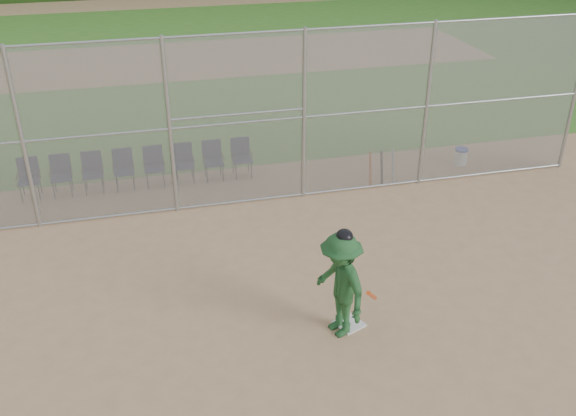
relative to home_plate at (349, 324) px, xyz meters
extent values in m
plane|color=tan|center=(-0.49, -0.10, -0.01)|extent=(100.00, 100.00, 0.00)
plane|color=#34691F|center=(-0.49, 17.90, 0.00)|extent=(100.00, 100.00, 0.00)
plane|color=tan|center=(-0.49, 17.90, 0.00)|extent=(24.00, 24.00, 0.00)
cube|color=gray|center=(-0.49, 4.90, 1.99)|extent=(16.00, 0.02, 4.00)
cylinder|color=#9EA3A8|center=(7.51, 4.90, 1.99)|extent=(0.09, 0.09, 4.00)
cylinder|color=#9EA3A8|center=(-0.49, 4.90, 3.94)|extent=(16.00, 0.05, 0.05)
cube|color=silver|center=(0.00, 0.00, 0.00)|extent=(0.58, 0.58, 0.02)
imported|color=#1E4B23|center=(-0.24, -0.13, 0.94)|extent=(0.99, 1.36, 1.90)
ellipsoid|color=black|center=(-0.24, -0.13, 1.86)|extent=(0.27, 0.30, 0.23)
cylinder|color=#DE4914|center=(0.16, -0.53, 0.94)|extent=(0.43, 0.62, 0.60)
cylinder|color=white|center=(5.05, 5.69, 0.18)|extent=(0.33, 0.33, 0.39)
cylinder|color=#2535A3|center=(5.05, 5.69, 0.40)|extent=(0.35, 0.35, 0.05)
cylinder|color=#D84C14|center=(2.28, 5.13, 0.41)|extent=(0.06, 0.22, 0.85)
cylinder|color=black|center=(2.58, 5.13, 0.41)|extent=(0.06, 0.25, 0.84)
cylinder|color=#B2B2B7|center=(2.88, 5.13, 0.41)|extent=(0.06, 0.28, 0.84)
camera|label=1|loc=(-3.17, -8.31, 7.00)|focal=40.00mm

